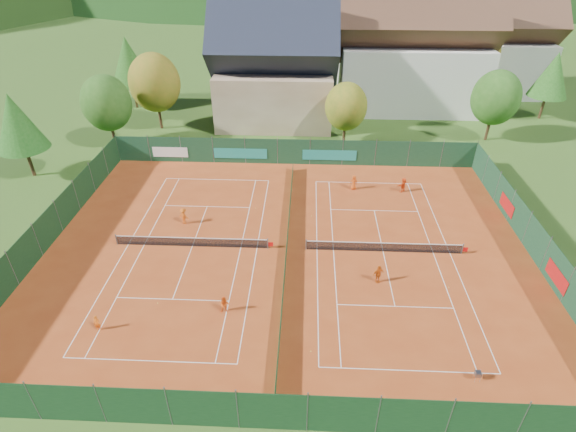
{
  "coord_description": "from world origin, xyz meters",
  "views": [
    {
      "loc": [
        1.45,
        -29.98,
        22.72
      ],
      "look_at": [
        0.0,
        2.0,
        2.0
      ],
      "focal_mm": 28.0,
      "sensor_mm": 36.0,
      "label": 1
    }
  ],
  "objects_px": {
    "hotel_block_b": "(493,49)",
    "player_left_near": "(97,323)",
    "player_left_far": "(184,216)",
    "player_right_near": "(378,274)",
    "ball_hopper": "(478,374)",
    "player_right_far_a": "(354,182)",
    "player_right_far_b": "(403,185)",
    "hotel_block_a": "(412,56)",
    "chalet": "(275,71)",
    "player_left_mid": "(225,305)"
  },
  "relations": [
    {
      "from": "chalet",
      "to": "hotel_block_a",
      "type": "distance_m",
      "value": 19.94
    },
    {
      "from": "player_left_mid",
      "to": "player_right_far_b",
      "type": "relative_size",
      "value": 0.89
    },
    {
      "from": "player_right_far_a",
      "to": "hotel_block_a",
      "type": "bearing_deg",
      "value": -122.73
    },
    {
      "from": "chalet",
      "to": "player_left_near",
      "type": "bearing_deg",
      "value": -103.03
    },
    {
      "from": "hotel_block_b",
      "to": "player_right_far_a",
      "type": "distance_m",
      "value": 41.45
    },
    {
      "from": "ball_hopper",
      "to": "player_right_far_b",
      "type": "height_order",
      "value": "player_right_far_b"
    },
    {
      "from": "player_left_near",
      "to": "player_right_far_a",
      "type": "xyz_separation_m",
      "value": [
        18.47,
        20.0,
        0.16
      ]
    },
    {
      "from": "player_left_far",
      "to": "ball_hopper",
      "type": "bearing_deg",
      "value": 166.18
    },
    {
      "from": "player_right_near",
      "to": "player_right_far_a",
      "type": "distance_m",
      "value": 14.32
    },
    {
      "from": "player_right_far_b",
      "to": "player_left_far",
      "type": "bearing_deg",
      "value": -24.56
    },
    {
      "from": "hotel_block_b",
      "to": "player_right_far_b",
      "type": "distance_m",
      "value": 39.08
    },
    {
      "from": "hotel_block_a",
      "to": "ball_hopper",
      "type": "distance_m",
      "value": 49.02
    },
    {
      "from": "chalet",
      "to": "hotel_block_a",
      "type": "relative_size",
      "value": 0.75
    },
    {
      "from": "chalet",
      "to": "player_left_far",
      "type": "height_order",
      "value": "chalet"
    },
    {
      "from": "hotel_block_b",
      "to": "hotel_block_a",
      "type": "bearing_deg",
      "value": -150.26
    },
    {
      "from": "hotel_block_b",
      "to": "player_right_far_a",
      "type": "height_order",
      "value": "hotel_block_b"
    },
    {
      "from": "ball_hopper",
      "to": "player_left_near",
      "type": "height_order",
      "value": "player_left_near"
    },
    {
      "from": "chalet",
      "to": "player_left_mid",
      "type": "relative_size",
      "value": 11.66
    },
    {
      "from": "chalet",
      "to": "hotel_block_b",
      "type": "height_order",
      "value": "chalet"
    },
    {
      "from": "chalet",
      "to": "ball_hopper",
      "type": "relative_size",
      "value": 20.25
    },
    {
      "from": "player_right_near",
      "to": "player_right_far_a",
      "type": "height_order",
      "value": "player_right_near"
    },
    {
      "from": "player_left_near",
      "to": "player_right_near",
      "type": "bearing_deg",
      "value": 7.81
    },
    {
      "from": "chalet",
      "to": "player_left_mid",
      "type": "bearing_deg",
      "value": -91.49
    },
    {
      "from": "hotel_block_b",
      "to": "player_left_far",
      "type": "distance_m",
      "value": 56.88
    },
    {
      "from": "player_left_near",
      "to": "player_right_near",
      "type": "relative_size",
      "value": 0.79
    },
    {
      "from": "player_right_near",
      "to": "ball_hopper",
      "type": "bearing_deg",
      "value": -86.16
    },
    {
      "from": "player_right_near",
      "to": "hotel_block_a",
      "type": "bearing_deg",
      "value": 51.74
    },
    {
      "from": "player_right_near",
      "to": "player_right_far_a",
      "type": "bearing_deg",
      "value": 67.3
    },
    {
      "from": "hotel_block_b",
      "to": "player_left_mid",
      "type": "height_order",
      "value": "hotel_block_b"
    },
    {
      "from": "hotel_block_b",
      "to": "player_left_mid",
      "type": "distance_m",
      "value": 61.96
    },
    {
      "from": "hotel_block_a",
      "to": "player_left_mid",
      "type": "xyz_separation_m",
      "value": [
        -19.97,
        -43.48,
        -6.69
      ]
    },
    {
      "from": "player_left_far",
      "to": "player_right_near",
      "type": "relative_size",
      "value": 1.0
    },
    {
      "from": "player_left_near",
      "to": "player_left_far",
      "type": "height_order",
      "value": "player_left_far"
    },
    {
      "from": "player_left_near",
      "to": "player_right_far_a",
      "type": "relative_size",
      "value": 0.79
    },
    {
      "from": "player_right_far_b",
      "to": "player_left_mid",
      "type": "bearing_deg",
      "value": 6.66
    },
    {
      "from": "ball_hopper",
      "to": "player_right_far_b",
      "type": "bearing_deg",
      "value": 91.52
    },
    {
      "from": "player_left_near",
      "to": "player_right_far_b",
      "type": "height_order",
      "value": "player_right_far_b"
    },
    {
      "from": "hotel_block_a",
      "to": "player_right_far_a",
      "type": "relative_size",
      "value": 13.78
    },
    {
      "from": "player_left_near",
      "to": "player_right_near",
      "type": "xyz_separation_m",
      "value": [
        19.19,
        5.7,
        0.16
      ]
    },
    {
      "from": "hotel_block_a",
      "to": "player_left_mid",
      "type": "relative_size",
      "value": 15.55
    },
    {
      "from": "player_right_far_a",
      "to": "hotel_block_b",
      "type": "bearing_deg",
      "value": -137.2
    },
    {
      "from": "hotel_block_a",
      "to": "player_left_far",
      "type": "xyz_separation_m",
      "value": [
        -25.47,
        -32.54,
        -6.6
      ]
    },
    {
      "from": "hotel_block_b",
      "to": "player_left_near",
      "type": "distance_m",
      "value": 68.38
    },
    {
      "from": "ball_hopper",
      "to": "player_right_near",
      "type": "relative_size",
      "value": 0.51
    },
    {
      "from": "hotel_block_b",
      "to": "player_right_far_b",
      "type": "bearing_deg",
      "value": -118.99
    },
    {
      "from": "player_left_far",
      "to": "player_right_near",
      "type": "distance_m",
      "value": 18.05
    },
    {
      "from": "hotel_block_b",
      "to": "chalet",
      "type": "bearing_deg",
      "value": -157.01
    },
    {
      "from": "hotel_block_a",
      "to": "player_right_near",
      "type": "bearing_deg",
      "value": -102.67
    },
    {
      "from": "player_right_far_a",
      "to": "player_right_near",
      "type": "bearing_deg",
      "value": 80.92
    },
    {
      "from": "hotel_block_b",
      "to": "player_left_far",
      "type": "height_order",
      "value": "hotel_block_b"
    }
  ]
}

